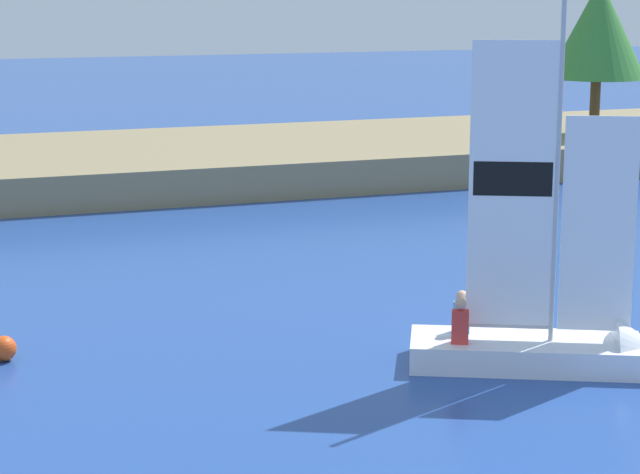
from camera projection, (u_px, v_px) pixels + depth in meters
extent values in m
cube|color=#897A56|center=(107.00, 166.00, 38.45)|extent=(80.00, 10.43, 1.10)
cylinder|color=brown|center=(595.00, 107.00, 41.79)|extent=(0.36, 0.36, 2.01)
cone|color=#387F33|center=(598.00, 29.00, 41.22)|extent=(3.44, 3.44, 3.44)
cube|color=white|center=(526.00, 353.00, 19.81)|extent=(4.12, 3.00, 0.46)
cylinder|color=#B7B7BC|center=(557.00, 170.00, 19.13)|extent=(0.08, 0.08, 5.77)
cube|color=white|center=(513.00, 186.00, 19.25)|extent=(1.29, 0.65, 4.72)
cube|color=black|center=(513.00, 179.00, 19.23)|extent=(1.17, 0.60, 0.57)
cube|color=white|center=(599.00, 225.00, 19.24)|extent=(1.09, 0.55, 3.57)
cylinder|color=#B7B7BC|center=(508.00, 326.00, 19.75)|extent=(1.31, 0.68, 0.06)
cube|color=red|center=(460.00, 327.00, 19.51)|extent=(0.34, 0.30, 0.56)
sphere|color=tan|center=(461.00, 304.00, 19.43)|extent=(0.20, 0.20, 0.20)
cube|color=#338CCC|center=(461.00, 317.00, 20.13)|extent=(0.34, 0.30, 0.53)
sphere|color=tan|center=(462.00, 296.00, 20.05)|extent=(0.20, 0.20, 0.20)
sphere|color=#E54C19|center=(4.00, 348.00, 20.08)|extent=(0.44, 0.44, 0.44)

